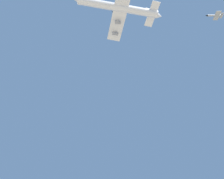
% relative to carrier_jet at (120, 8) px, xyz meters
% --- Properties ---
extents(carrier_jet, '(73.55, 59.63, 18.85)m').
position_rel_carrier_jet_xyz_m(carrier_jet, '(0.00, 0.00, 0.00)').
color(carrier_jet, white).
extents(chase_jet_lead, '(15.33, 8.75, 4.00)m').
position_rel_carrier_jet_xyz_m(chase_jet_lead, '(-78.10, -22.47, -3.07)').
color(chase_jet_lead, '#999EA3').
extents(chase_jet_right_wing, '(12.98, 12.68, 4.00)m').
position_rel_carrier_jet_xyz_m(chase_jet_right_wing, '(2.74, -13.09, 14.43)').
color(chase_jet_right_wing, '#999EA3').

